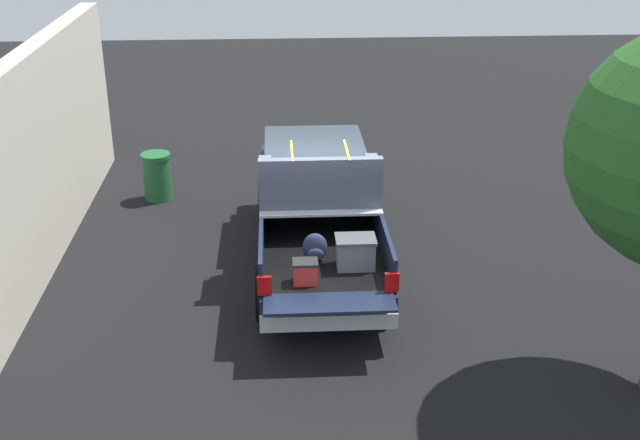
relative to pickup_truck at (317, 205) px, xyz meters
name	(u,v)px	position (x,y,z in m)	size (l,w,h in m)	color
ground_plane	(318,264)	(-0.36, 0.00, -0.96)	(40.00, 40.00, 0.00)	black
pickup_truck	(317,205)	(0.00, 0.00, 0.00)	(6.05, 2.06, 2.23)	#162138
building_facade	(49,147)	(0.90, 4.67, 0.85)	(8.77, 0.36, 3.61)	beige
trash_can	(157,176)	(2.81, 3.13, -0.46)	(0.60, 0.60, 0.98)	#1E592D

